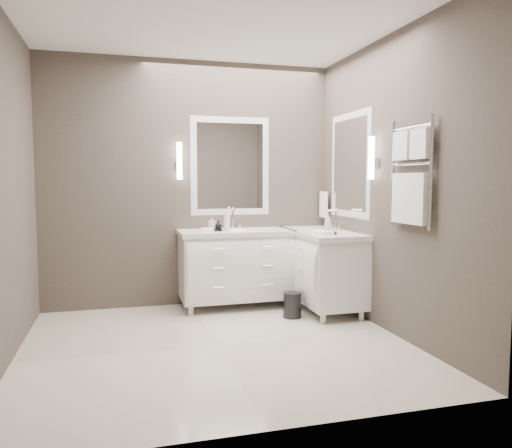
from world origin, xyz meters
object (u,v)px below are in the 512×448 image
object	(u,v)px
vanity_right	(322,264)
towel_ladder	(410,180)
waste_bin	(292,305)
vanity_back	(236,263)

from	to	relation	value
vanity_right	towel_ladder	distance (m)	1.60
vanity_right	waste_bin	bearing A→B (deg)	-149.54
vanity_back	vanity_right	size ratio (longest dim) A/B	1.00
towel_ladder	waste_bin	distance (m)	1.77
vanity_right	towel_ladder	xyz separation A→B (m)	(0.23, -1.30, 0.91)
vanity_back	towel_ladder	xyz separation A→B (m)	(1.10, -1.63, 0.91)
vanity_right	waste_bin	world-z (taller)	vanity_right
vanity_right	waste_bin	size ratio (longest dim) A/B	4.82
vanity_back	waste_bin	distance (m)	0.81
vanity_back	towel_ladder	size ratio (longest dim) A/B	1.38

